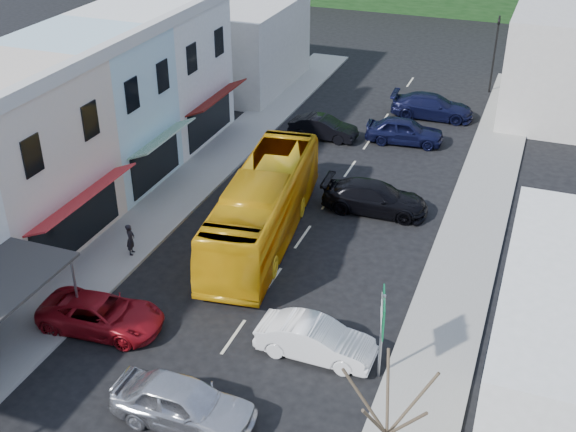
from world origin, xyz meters
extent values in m
plane|color=black|center=(0.00, 0.00, 0.00)|extent=(120.00, 120.00, 0.00)
cube|color=gray|center=(-7.50, 10.00, 0.07)|extent=(3.00, 52.00, 0.15)
cube|color=gray|center=(7.50, 10.00, 0.07)|extent=(3.00, 52.00, 0.15)
cube|color=beige|center=(-12.50, 3.00, 4.00)|extent=(7.00, 8.00, 8.00)
cube|color=#B32427|center=(-8.40, 3.00, 3.05)|extent=(1.30, 6.80, 0.08)
cube|color=silver|center=(-12.50, 10.00, 4.00)|extent=(7.00, 6.00, 8.00)
cube|color=#195926|center=(-8.40, 10.00, 3.05)|extent=(1.30, 5.10, 0.08)
cube|color=silver|center=(-12.50, 16.50, 4.00)|extent=(7.00, 7.00, 8.00)
cube|color=#5A120D|center=(-8.40, 16.50, 3.05)|extent=(1.30, 5.95, 0.08)
cube|color=#B7B2A8|center=(-12.00, 27.00, 3.00)|extent=(8.00, 10.00, 6.00)
cube|color=#B7B2A8|center=(11.00, 30.00, 3.50)|extent=(8.00, 12.00, 7.00)
imported|color=gold|center=(-1.74, 7.36, 1.55)|extent=(3.93, 11.82, 3.10)
imported|color=silver|center=(0.33, -4.61, 0.70)|extent=(4.41, 1.83, 1.40)
imported|color=white|center=(3.31, 0.09, 0.70)|extent=(4.42, 1.84, 1.40)
imported|color=maroon|center=(-5.00, -1.31, 0.70)|extent=(4.74, 2.28, 1.40)
imported|color=black|center=(2.55, 11.68, 0.70)|extent=(4.58, 2.04, 1.40)
imported|color=black|center=(2.04, 20.70, 0.70)|extent=(4.55, 2.22, 1.40)
imported|color=black|center=(-2.81, 19.66, 0.70)|extent=(4.44, 1.90, 1.40)
imported|color=black|center=(2.82, 25.47, 0.70)|extent=(4.59, 2.07, 1.40)
imported|color=black|center=(-6.71, 3.66, 1.00)|extent=(0.55, 0.69, 1.70)
camera|label=1|loc=(9.72, -19.84, 17.76)|focal=45.00mm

